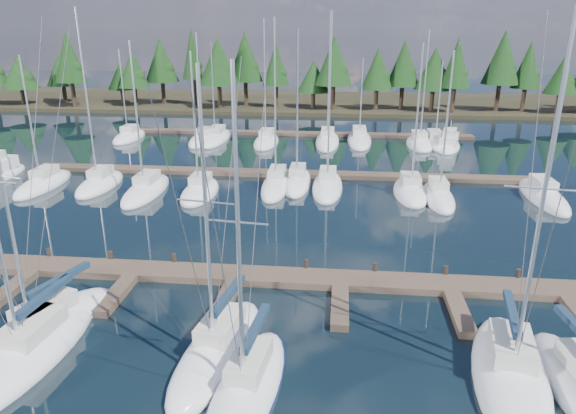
# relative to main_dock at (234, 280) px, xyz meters

# --- Properties ---
(ground) EXTENTS (260.00, 260.00, 0.00)m
(ground) POSITION_rel_main_dock_xyz_m (0.00, 12.64, -0.20)
(ground) COLOR black
(ground) RESTS_ON ground
(far_shore) EXTENTS (220.00, 30.00, 0.60)m
(far_shore) POSITION_rel_main_dock_xyz_m (0.00, 72.64, 0.10)
(far_shore) COLOR #2C2718
(far_shore) RESTS_ON ground
(main_dock) EXTENTS (44.00, 6.13, 0.90)m
(main_dock) POSITION_rel_main_dock_xyz_m (0.00, 0.00, 0.00)
(main_dock) COLOR brown
(main_dock) RESTS_ON ground
(back_docks) EXTENTS (50.00, 21.80, 0.40)m
(back_docks) POSITION_rel_main_dock_xyz_m (0.00, 32.23, -0.00)
(back_docks) COLOR brown
(back_docks) RESTS_ON ground
(front_sailboat_1) EXTENTS (5.29, 9.74, 14.54)m
(front_sailboat_1) POSITION_rel_main_dock_xyz_m (-8.03, -6.11, 0.09)
(front_sailboat_1) COLOR silver
(front_sailboat_1) RESTS_ON ground
(front_sailboat_2) EXTENTS (3.62, 9.44, 15.04)m
(front_sailboat_2) POSITION_rel_main_dock_xyz_m (-7.55, -7.77, 0.09)
(front_sailboat_2) COLOR silver
(front_sailboat_2) RESTS_ON ground
(front_sailboat_3) EXTENTS (3.96, 8.93, 13.40)m
(front_sailboat_3) POSITION_rel_main_dock_xyz_m (0.65, -6.73, 0.08)
(front_sailboat_3) COLOR silver
(front_sailboat_3) RESTS_ON ground
(front_sailboat_4) EXTENTS (3.42, 8.74, 13.69)m
(front_sailboat_4) POSITION_rel_main_dock_xyz_m (2.41, -9.20, 0.09)
(front_sailboat_4) COLOR silver
(front_sailboat_4) RESTS_ON ground
(front_sailboat_5) EXTENTS (4.44, 9.34, 15.29)m
(front_sailboat_5) POSITION_rel_main_dock_xyz_m (13.05, -7.08, 0.09)
(front_sailboat_5) COLOR silver
(front_sailboat_5) RESTS_ON ground
(back_sailboat_rows) EXTENTS (47.38, 34.08, 16.33)m
(back_sailboat_rows) POSITION_rel_main_dock_xyz_m (0.10, 27.56, 0.06)
(back_sailboat_rows) COLOR silver
(back_sailboat_rows) RESTS_ON ground
(motor_yacht_right) EXTENTS (4.51, 8.24, 3.90)m
(motor_yacht_right) POSITION_rel_main_dock_xyz_m (18.70, 36.59, 0.24)
(motor_yacht_right) COLOR silver
(motor_yacht_right) RESTS_ON ground
(tree_line) EXTENTS (185.45, 11.42, 13.11)m
(tree_line) POSITION_rel_main_dock_xyz_m (-2.13, 62.91, 7.08)
(tree_line) COLOR black
(tree_line) RESTS_ON far_shore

